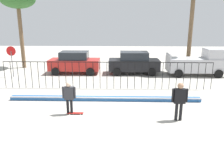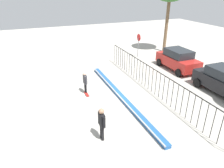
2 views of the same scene
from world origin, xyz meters
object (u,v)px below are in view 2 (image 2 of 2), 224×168
Objects in this scene: camera_operator at (102,121)px; stop_sign at (138,42)px; skateboard at (87,94)px; parked_car_red at (178,59)px; skateboarder at (85,81)px; parked_car_black at (224,81)px.

stop_sign is at bearing -33.60° from camera_operator.
parked_car_red is (-1.71, 9.20, 0.91)m from skateboard.
camera_operator is at bearing -14.99° from skateboarder.
parked_car_black is 10.06m from stop_sign.
parked_car_red is at bearing 120.79° from skateboard.
parked_car_red and parked_car_black have the same top height.
skateboarder reaches higher than skateboard.
parked_car_black is at bearing 89.87° from skateboard.
stop_sign is at bearing 150.48° from skateboard.
skateboard is 0.32× the size of stop_sign.
skateboarder is at bearing -50.95° from stop_sign.
skateboarder is 0.39× the size of parked_car_black.
parked_car_black is (-1.49, 9.79, -0.11)m from camera_operator.
skateboarder is 2.07× the size of skateboard.
skateboard is 0.19× the size of parked_car_red.
skateboarder is at bearing -83.06° from parked_car_red.
camera_operator is at bearing -57.77° from parked_car_red.
skateboard is (0.27, -0.02, -0.94)m from skateboarder.
camera_operator reaches higher than skateboarder.
stop_sign is (-6.21, 7.66, 0.62)m from skateboarder.
parked_car_red is at bearing 17.71° from stop_sign.
camera_operator is (4.92, -0.57, 1.02)m from skateboard.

